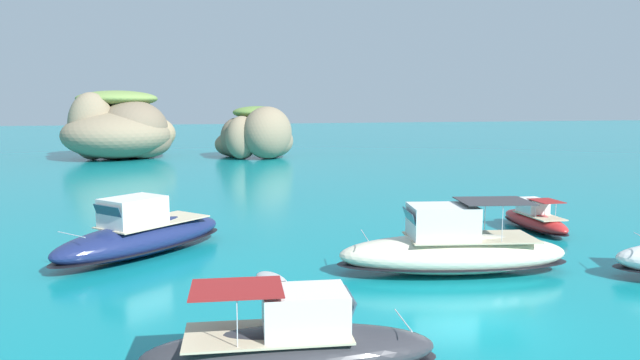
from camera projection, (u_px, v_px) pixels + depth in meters
name	position (u px, v px, depth m)	size (l,w,h in m)	color
ground_plane	(470.00, 324.00, 20.05)	(400.00, 400.00, 0.00)	#0F7F89
islet_large	(124.00, 131.00, 80.89)	(19.85, 21.65, 9.26)	#9E8966
islet_small	(258.00, 135.00, 80.51)	(12.05, 12.64, 7.10)	#84755B
motorboat_cream	(452.00, 250.00, 25.96)	(10.75, 5.11, 3.23)	beige
motorboat_charcoal	(292.00, 348.00, 16.06)	(8.55, 3.54, 2.60)	#2D2D33
motorboat_red	(535.00, 220.00, 34.88)	(2.28, 6.30, 1.94)	red
motorboat_navy	(142.00, 235.00, 29.10)	(9.61, 8.70, 2.94)	navy
dinghy_tender	(272.00, 281.00, 24.14)	(1.48, 2.87, 0.58)	#B2B2B2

